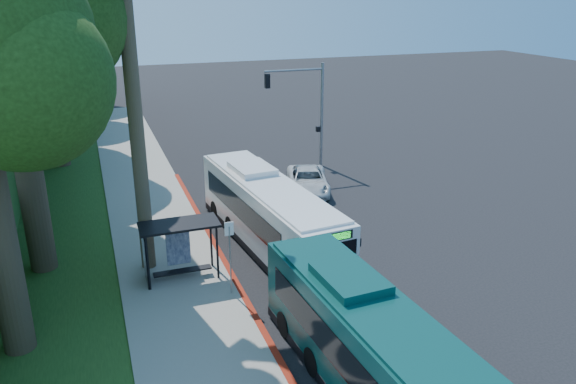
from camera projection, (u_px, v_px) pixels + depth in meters
name	position (u px, v px, depth m)	size (l,w,h in m)	color
ground	(310.00, 230.00, 28.47)	(140.00, 140.00, 0.00)	black
sidewalk	(165.00, 250.00, 26.12)	(4.50, 70.00, 0.12)	gray
red_curb	(235.00, 281.00, 23.31)	(0.25, 30.00, 0.13)	maroon
grass_verge	(39.00, 227.00, 28.73)	(8.00, 70.00, 0.06)	#234719
bus_shelter	(173.00, 240.00, 23.01)	(3.20, 1.51, 2.55)	black
stop_sign_pole	(230.00, 248.00, 21.61)	(0.35, 0.06, 3.17)	gray
traffic_signal_pole	(308.00, 103.00, 37.02)	(4.10, 0.30, 7.00)	gray
tree_2	(42.00, 6.00, 35.25)	(8.82, 8.40, 15.12)	#382B1E
tree_4	(58.00, 10.00, 49.82)	(8.40, 8.00, 14.14)	#382B1E
tree_5	(71.00, 15.00, 57.47)	(7.35, 7.00, 12.86)	#382B1E
white_bus	(268.00, 213.00, 26.08)	(3.66, 11.90, 3.49)	white
teal_bus	(378.00, 356.00, 15.95)	(3.10, 11.53, 3.40)	#0B3D39
pickup	(308.00, 181.00, 33.56)	(2.34, 5.07, 1.41)	silver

